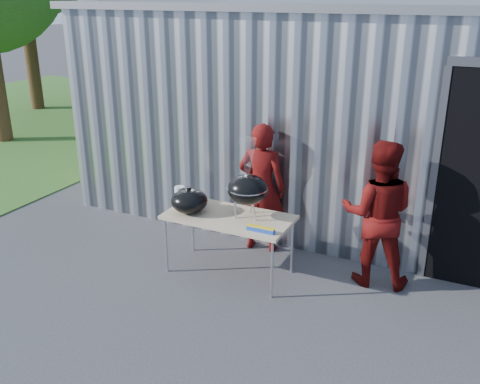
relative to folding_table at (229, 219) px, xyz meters
The scene contains 11 objects.
ground 1.03m from the folding_table, 84.77° to the right, with size 80.00×80.00×0.00m, color #363639.
building 4.05m from the folding_table, 75.62° to the left, with size 8.20×6.20×3.10m.
grass_patch 10.38m from the folding_table, 149.55° to the left, with size 10.00×12.00×0.02m, color #2D591E.
folding_table is the anchor object (origin of this frame).
kettle_grill 0.51m from the folding_table, 16.99° to the left, with size 0.47×0.47×0.95m.
grill_lid 0.52m from the folding_table, 168.10° to the right, with size 0.44×0.44×0.32m.
paper_towels 0.66m from the folding_table, behind, with size 0.12×0.12×0.28m, color white.
white_tub 0.59m from the folding_table, 160.42° to the left, with size 0.20×0.15×0.10m, color white.
foil_box 0.58m from the folding_table, 25.70° to the right, with size 0.32×0.05×0.06m.
person_cook 0.80m from the folding_table, 83.94° to the left, with size 0.62×0.41×1.71m, color #500A08.
person_bystander 1.72m from the folding_table, 18.82° to the left, with size 0.84×0.65×1.72m, color #500A08.
Camera 1 is at (2.56, -4.41, 3.23)m, focal length 40.00 mm.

